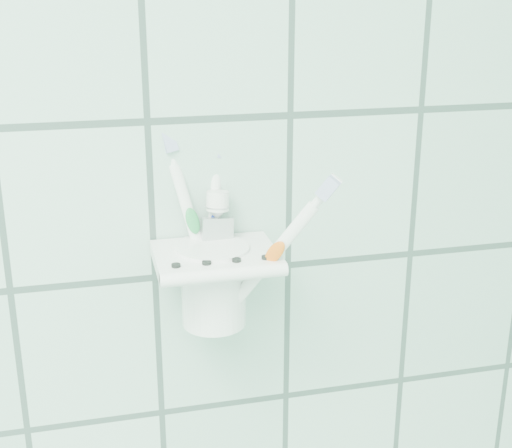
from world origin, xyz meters
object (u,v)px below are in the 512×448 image
at_px(toothbrush_pink, 216,223).
at_px(toothbrush_blue, 203,231).
at_px(toothpaste_tube, 214,244).
at_px(cup, 214,282).
at_px(holder_bracket, 215,258).
at_px(toothbrush_orange, 219,229).

xyz_separation_m(toothbrush_pink, toothbrush_blue, (-0.01, -0.00, -0.01)).
bearing_deg(toothpaste_tube, cup, -108.69).
height_order(holder_bracket, toothpaste_tube, toothpaste_tube).
xyz_separation_m(toothbrush_pink, toothbrush_orange, (-0.00, -0.02, 0.00)).
xyz_separation_m(cup, toothbrush_pink, (0.01, 0.01, 0.06)).
xyz_separation_m(holder_bracket, toothbrush_orange, (0.00, -0.01, 0.03)).
bearing_deg(toothpaste_tube, toothbrush_blue, -139.17).
distance_m(toothbrush_pink, toothpaste_tube, 0.03).
xyz_separation_m(toothbrush_blue, toothpaste_tube, (0.01, 0.01, -0.02)).
xyz_separation_m(holder_bracket, toothpaste_tube, (0.00, 0.02, 0.01)).
height_order(holder_bracket, toothbrush_blue, toothbrush_blue).
bearing_deg(toothpaste_tube, toothbrush_orange, -92.98).
bearing_deg(toothbrush_orange, toothpaste_tube, 126.05).
bearing_deg(toothbrush_pink, toothpaste_tube, 81.15).
bearing_deg(toothbrush_orange, holder_bracket, 142.16).
xyz_separation_m(cup, toothpaste_tube, (0.00, 0.02, 0.04)).
relative_size(holder_bracket, toothbrush_pink, 0.63).
height_order(toothbrush_pink, toothbrush_orange, toothbrush_orange).
distance_m(holder_bracket, toothbrush_orange, 0.04).
relative_size(toothbrush_pink, toothbrush_blue, 1.06).
relative_size(toothbrush_blue, toothpaste_tube, 1.42).
relative_size(holder_bracket, toothpaste_tube, 0.95).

